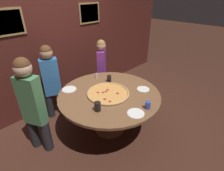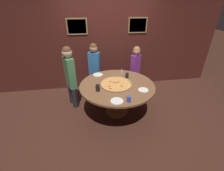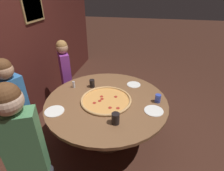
{
  "view_description": "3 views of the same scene",
  "coord_description": "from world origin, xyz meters",
  "px_view_note": "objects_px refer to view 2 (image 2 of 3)",
  "views": [
    {
      "loc": [
        -1.66,
        -1.67,
        2.19
      ],
      "look_at": [
        0.02,
        -0.04,
        0.89
      ],
      "focal_mm": 28.0,
      "sensor_mm": 36.0,
      "label": 1
    },
    {
      "loc": [
        -0.54,
        -2.77,
        2.27
      ],
      "look_at": [
        -0.13,
        -0.1,
        0.78
      ],
      "focal_mm": 24.0,
      "sensor_mm": 36.0,
      "label": 2
    },
    {
      "loc": [
        -1.87,
        -0.46,
        2.05
      ],
      "look_at": [
        -0.0,
        -0.08,
        0.97
      ],
      "focal_mm": 28.0,
      "sensor_mm": 36.0,
      "label": 3
    }
  ],
  "objects_px": {
    "drink_cup_front_edge": "(129,99)",
    "diner_far_right": "(70,74)",
    "diner_side_left": "(94,66)",
    "dining_table": "(117,90)",
    "giant_pizza": "(116,84)",
    "white_plate_beside_cup": "(98,75)",
    "white_plate_near_front": "(143,90)",
    "condiment_shaker": "(122,72)",
    "drink_cup_beside_pizza": "(98,88)",
    "diner_side_right": "(135,67)",
    "drink_cup_centre_back": "(127,75)",
    "white_plate_far_back": "(117,101)"
  },
  "relations": [
    {
      "from": "white_plate_near_front",
      "to": "diner_far_right",
      "type": "xyz_separation_m",
      "value": [
        -1.49,
        0.79,
        0.1
      ]
    },
    {
      "from": "dining_table",
      "to": "diner_far_right",
      "type": "relative_size",
      "value": 1.08
    },
    {
      "from": "drink_cup_beside_pizza",
      "to": "white_plate_beside_cup",
      "type": "bearing_deg",
      "value": 85.92
    },
    {
      "from": "condiment_shaker",
      "to": "drink_cup_front_edge",
      "type": "bearing_deg",
      "value": -96.17
    },
    {
      "from": "condiment_shaker",
      "to": "white_plate_beside_cup",
      "type": "bearing_deg",
      "value": 179.29
    },
    {
      "from": "condiment_shaker",
      "to": "drink_cup_beside_pizza",
      "type": "bearing_deg",
      "value": -130.6
    },
    {
      "from": "drink_cup_beside_pizza",
      "to": "condiment_shaker",
      "type": "distance_m",
      "value": 0.99
    },
    {
      "from": "diner_far_right",
      "to": "white_plate_far_back",
      "type": "bearing_deg",
      "value": -165.76
    },
    {
      "from": "dining_table",
      "to": "drink_cup_centre_back",
      "type": "relative_size",
      "value": 13.57
    },
    {
      "from": "drink_cup_front_edge",
      "to": "diner_side_left",
      "type": "distance_m",
      "value": 1.77
    },
    {
      "from": "dining_table",
      "to": "white_plate_far_back",
      "type": "xyz_separation_m",
      "value": [
        -0.12,
        -0.61,
        0.13
      ]
    },
    {
      "from": "giant_pizza",
      "to": "diner_side_right",
      "type": "bearing_deg",
      "value": 52.34
    },
    {
      "from": "white_plate_beside_cup",
      "to": "diner_side_right",
      "type": "bearing_deg",
      "value": 18.11
    },
    {
      "from": "condiment_shaker",
      "to": "diner_side_left",
      "type": "distance_m",
      "value": 0.81
    },
    {
      "from": "diner_side_left",
      "to": "diner_side_right",
      "type": "distance_m",
      "value": 1.11
    },
    {
      "from": "dining_table",
      "to": "giant_pizza",
      "type": "bearing_deg",
      "value": -170.85
    },
    {
      "from": "drink_cup_front_edge",
      "to": "diner_far_right",
      "type": "xyz_separation_m",
      "value": [
        -1.1,
        1.14,
        0.05
      ]
    },
    {
      "from": "drink_cup_centre_back",
      "to": "diner_far_right",
      "type": "relative_size",
      "value": 0.08
    },
    {
      "from": "drink_cup_beside_pizza",
      "to": "drink_cup_centre_back",
      "type": "xyz_separation_m",
      "value": [
        0.71,
        0.49,
        -0.01
      ]
    },
    {
      "from": "drink_cup_centre_back",
      "to": "drink_cup_front_edge",
      "type": "bearing_deg",
      "value": -101.91
    },
    {
      "from": "white_plate_beside_cup",
      "to": "diner_side_right",
      "type": "distance_m",
      "value": 1.1
    },
    {
      "from": "giant_pizza",
      "to": "white_plate_far_back",
      "type": "xyz_separation_m",
      "value": [
        -0.1,
        -0.61,
        -0.01
      ]
    },
    {
      "from": "drink_cup_beside_pizza",
      "to": "white_plate_near_front",
      "type": "height_order",
      "value": "drink_cup_beside_pizza"
    },
    {
      "from": "white_plate_far_back",
      "to": "diner_far_right",
      "type": "distance_m",
      "value": 1.41
    },
    {
      "from": "white_plate_far_back",
      "to": "drink_cup_beside_pizza",
      "type": "bearing_deg",
      "value": 126.65
    },
    {
      "from": "white_plate_beside_cup",
      "to": "dining_table",
      "type": "bearing_deg",
      "value": -56.11
    },
    {
      "from": "condiment_shaker",
      "to": "white_plate_far_back",
      "type": "bearing_deg",
      "value": -106.14
    },
    {
      "from": "drink_cup_front_edge",
      "to": "diner_far_right",
      "type": "height_order",
      "value": "diner_far_right"
    },
    {
      "from": "diner_far_right",
      "to": "diner_side_left",
      "type": "bearing_deg",
      "value": -71.45
    },
    {
      "from": "condiment_shaker",
      "to": "diner_side_right",
      "type": "bearing_deg",
      "value": 37.47
    },
    {
      "from": "drink_cup_front_edge",
      "to": "diner_side_right",
      "type": "distance_m",
      "value": 1.66
    },
    {
      "from": "drink_cup_beside_pizza",
      "to": "diner_far_right",
      "type": "xyz_separation_m",
      "value": [
        -0.59,
        0.68,
        0.03
      ]
    },
    {
      "from": "white_plate_beside_cup",
      "to": "diner_side_left",
      "type": "xyz_separation_m",
      "value": [
        -0.05,
        0.48,
        0.05
      ]
    },
    {
      "from": "diner_far_right",
      "to": "white_plate_near_front",
      "type": "bearing_deg",
      "value": -143.04
    },
    {
      "from": "giant_pizza",
      "to": "white_plate_beside_cup",
      "type": "height_order",
      "value": "giant_pizza"
    },
    {
      "from": "giant_pizza",
      "to": "drink_cup_centre_back",
      "type": "relative_size",
      "value": 5.66
    },
    {
      "from": "giant_pizza",
      "to": "white_plate_far_back",
      "type": "bearing_deg",
      "value": -98.99
    },
    {
      "from": "drink_cup_centre_back",
      "to": "white_plate_beside_cup",
      "type": "distance_m",
      "value": 0.71
    },
    {
      "from": "condiment_shaker",
      "to": "diner_side_right",
      "type": "height_order",
      "value": "diner_side_right"
    },
    {
      "from": "diner_side_left",
      "to": "white_plate_near_front",
      "type": "bearing_deg",
      "value": 146.24
    },
    {
      "from": "white_plate_beside_cup",
      "to": "diner_far_right",
      "type": "height_order",
      "value": "diner_far_right"
    },
    {
      "from": "white_plate_far_back",
      "to": "white_plate_near_front",
      "type": "bearing_deg",
      "value": 26.74
    },
    {
      "from": "white_plate_beside_cup",
      "to": "giant_pizza",
      "type": "bearing_deg",
      "value": -58.0
    },
    {
      "from": "drink_cup_beside_pizza",
      "to": "giant_pizza",
      "type": "bearing_deg",
      "value": 26.23
    },
    {
      "from": "drink_cup_front_edge",
      "to": "white_plate_near_front",
      "type": "distance_m",
      "value": 0.52
    },
    {
      "from": "diner_side_left",
      "to": "drink_cup_front_edge",
      "type": "bearing_deg",
      "value": 129.28
    },
    {
      "from": "condiment_shaker",
      "to": "diner_far_right",
      "type": "height_order",
      "value": "diner_far_right"
    },
    {
      "from": "dining_table",
      "to": "white_plate_far_back",
      "type": "height_order",
      "value": "white_plate_far_back"
    },
    {
      "from": "white_plate_near_front",
      "to": "drink_cup_centre_back",
      "type": "bearing_deg",
      "value": 107.56
    },
    {
      "from": "drink_cup_beside_pizza",
      "to": "diner_far_right",
      "type": "height_order",
      "value": "diner_far_right"
    }
  ]
}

